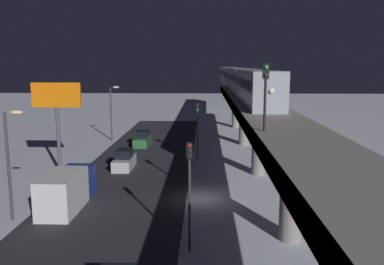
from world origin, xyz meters
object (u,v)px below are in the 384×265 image
(subway_train, at_px, (236,78))
(box_truck, at_px, (67,189))
(sedan_green, at_px, (142,139))
(commercial_billboard, at_px, (57,104))
(traffic_light_near, at_px, (189,181))
(rail_signal, at_px, (265,85))
(sedan_silver, at_px, (124,161))
(traffic_light_mid, at_px, (197,123))

(subway_train, distance_m, box_truck, 43.86)
(sedan_green, distance_m, commercial_billboard, 16.16)
(traffic_light_near, bearing_deg, rail_signal, -151.98)
(subway_train, distance_m, sedan_green, 22.96)
(subway_train, height_order, rail_signal, rail_signal)
(sedan_silver, bearing_deg, traffic_light_near, 111.80)
(sedan_green, bearing_deg, rail_signal, 112.75)
(traffic_light_mid, distance_m, commercial_billboard, 15.06)
(rail_signal, distance_m, sedan_silver, 22.02)
(sedan_green, xyz_separation_m, traffic_light_near, (-7.50, 30.72, 3.40))
(box_truck, distance_m, traffic_light_mid, 18.57)
(traffic_light_mid, bearing_deg, traffic_light_near, 90.00)
(sedan_silver, bearing_deg, box_truck, 80.18)
(sedan_silver, xyz_separation_m, traffic_light_near, (-7.50, 18.75, 3.40))
(subway_train, bearing_deg, traffic_light_near, 82.70)
(subway_train, relative_size, sedan_green, 16.30)
(rail_signal, height_order, traffic_light_near, rail_signal)
(rail_signal, relative_size, traffic_light_near, 0.62)
(traffic_light_near, height_order, commercial_billboard, commercial_billboard)
(box_truck, bearing_deg, traffic_light_near, 142.84)
(sedan_silver, height_order, box_truck, box_truck)
(sedan_silver, distance_m, sedan_green, 11.97)
(sedan_green, bearing_deg, commercial_billboard, 65.91)
(subway_train, relative_size, box_truck, 10.01)
(subway_train, relative_size, sedan_silver, 16.78)
(subway_train, xyz_separation_m, traffic_light_mid, (6.09, 24.67, -4.25))
(rail_signal, bearing_deg, box_truck, -19.26)
(rail_signal, bearing_deg, sedan_green, -67.25)
(sedan_silver, bearing_deg, sedan_green, -90.00)
(sedan_silver, bearing_deg, traffic_light_mid, -151.07)
(box_truck, height_order, commercial_billboard, commercial_billboard)
(box_truck, distance_m, traffic_light_near, 12.26)
(box_truck, height_order, traffic_light_near, traffic_light_near)
(subway_train, xyz_separation_m, box_truck, (15.59, 40.37, -7.10))
(sedan_green, relative_size, box_truck, 0.61)
(traffic_light_near, bearing_deg, subway_train, -97.30)
(subway_train, bearing_deg, box_truck, 68.88)
(box_truck, bearing_deg, sedan_silver, -99.82)
(rail_signal, relative_size, box_truck, 0.54)
(traffic_light_near, bearing_deg, traffic_light_mid, -90.00)
(subway_train, bearing_deg, sedan_green, 51.10)
(traffic_light_mid, bearing_deg, rail_signal, 102.09)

